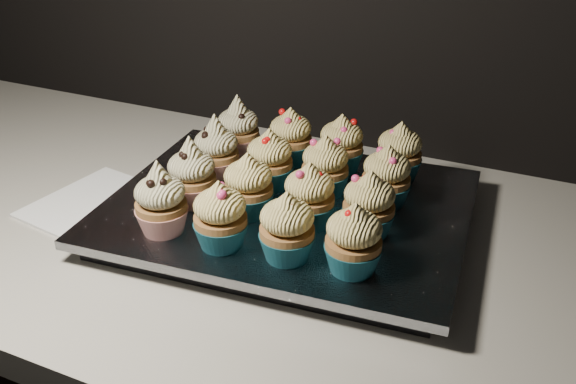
# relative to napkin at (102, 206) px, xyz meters

# --- Properties ---
(worktop) EXTENTS (2.44, 0.64, 0.04)m
(worktop) POSITION_rel_napkin_xyz_m (0.18, 0.05, -0.02)
(worktop) COLOR beige
(worktop) RESTS_ON cabinet
(napkin) EXTENTS (0.20, 0.20, 0.00)m
(napkin) POSITION_rel_napkin_xyz_m (0.00, 0.00, 0.00)
(napkin) COLOR white
(napkin) RESTS_ON worktop
(baking_tray) EXTENTS (0.45, 0.36, 0.02)m
(baking_tray) POSITION_rel_napkin_xyz_m (0.25, 0.06, 0.01)
(baking_tray) COLOR black
(baking_tray) RESTS_ON worktop
(foil_lining) EXTENTS (0.49, 0.40, 0.01)m
(foil_lining) POSITION_rel_napkin_xyz_m (0.25, 0.06, 0.03)
(foil_lining) COLOR silver
(foil_lining) RESTS_ON baking_tray
(cupcake_0) EXTENTS (0.06, 0.06, 0.10)m
(cupcake_0) POSITION_rel_napkin_xyz_m (0.15, -0.06, 0.07)
(cupcake_0) COLOR #B02518
(cupcake_0) RESTS_ON foil_lining
(cupcake_1) EXTENTS (0.06, 0.06, 0.08)m
(cupcake_1) POSITION_rel_napkin_xyz_m (0.23, -0.06, 0.07)
(cupcake_1) COLOR #175C6D
(cupcake_1) RESTS_ON foil_lining
(cupcake_2) EXTENTS (0.06, 0.06, 0.08)m
(cupcake_2) POSITION_rel_napkin_xyz_m (0.31, -0.05, 0.07)
(cupcake_2) COLOR #175C6D
(cupcake_2) RESTS_ON foil_lining
(cupcake_3) EXTENTS (0.06, 0.06, 0.08)m
(cupcake_3) POSITION_rel_napkin_xyz_m (0.38, -0.04, 0.07)
(cupcake_3) COLOR #175C6D
(cupcake_3) RESTS_ON foil_lining
(cupcake_4) EXTENTS (0.06, 0.06, 0.10)m
(cupcake_4) POSITION_rel_napkin_xyz_m (0.14, 0.01, 0.07)
(cupcake_4) COLOR #B02518
(cupcake_4) RESTS_ON foil_lining
(cupcake_5) EXTENTS (0.06, 0.06, 0.08)m
(cupcake_5) POSITION_rel_napkin_xyz_m (0.22, 0.02, 0.07)
(cupcake_5) COLOR #175C6D
(cupcake_5) RESTS_ON foil_lining
(cupcake_6) EXTENTS (0.06, 0.06, 0.08)m
(cupcake_6) POSITION_rel_napkin_xyz_m (0.30, 0.03, 0.07)
(cupcake_6) COLOR #175C6D
(cupcake_6) RESTS_ON foil_lining
(cupcake_7) EXTENTS (0.06, 0.06, 0.08)m
(cupcake_7) POSITION_rel_napkin_xyz_m (0.37, 0.04, 0.07)
(cupcake_7) COLOR #175C6D
(cupcake_7) RESTS_ON foil_lining
(cupcake_8) EXTENTS (0.06, 0.06, 0.10)m
(cupcake_8) POSITION_rel_napkin_xyz_m (0.13, 0.09, 0.07)
(cupcake_8) COLOR #B02518
(cupcake_8) RESTS_ON foil_lining
(cupcake_9) EXTENTS (0.06, 0.06, 0.08)m
(cupcake_9) POSITION_rel_napkin_xyz_m (0.21, 0.10, 0.07)
(cupcake_9) COLOR #175C6D
(cupcake_9) RESTS_ON foil_lining
(cupcake_10) EXTENTS (0.06, 0.06, 0.08)m
(cupcake_10) POSITION_rel_napkin_xyz_m (0.29, 0.11, 0.07)
(cupcake_10) COLOR #175C6D
(cupcake_10) RESTS_ON foil_lining
(cupcake_11) EXTENTS (0.06, 0.06, 0.08)m
(cupcake_11) POSITION_rel_napkin_xyz_m (0.37, 0.12, 0.07)
(cupcake_11) COLOR #175C6D
(cupcake_11) RESTS_ON foil_lining
(cupcake_12) EXTENTS (0.06, 0.06, 0.10)m
(cupcake_12) POSITION_rel_napkin_xyz_m (0.13, 0.17, 0.07)
(cupcake_12) COLOR #B02518
(cupcake_12) RESTS_ON foil_lining
(cupcake_13) EXTENTS (0.06, 0.06, 0.08)m
(cupcake_13) POSITION_rel_napkin_xyz_m (0.21, 0.18, 0.07)
(cupcake_13) COLOR #175C6D
(cupcake_13) RESTS_ON foil_lining
(cupcake_14) EXTENTS (0.06, 0.06, 0.08)m
(cupcake_14) POSITION_rel_napkin_xyz_m (0.28, 0.19, 0.07)
(cupcake_14) COLOR #175C6D
(cupcake_14) RESTS_ON foil_lining
(cupcake_15) EXTENTS (0.06, 0.06, 0.08)m
(cupcake_15) POSITION_rel_napkin_xyz_m (0.36, 0.19, 0.07)
(cupcake_15) COLOR #175C6D
(cupcake_15) RESTS_ON foil_lining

